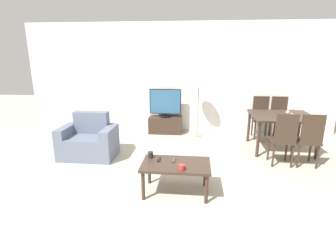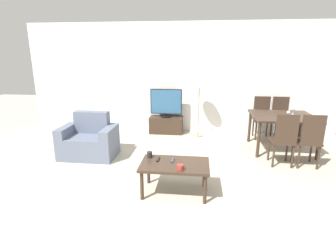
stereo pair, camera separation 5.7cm
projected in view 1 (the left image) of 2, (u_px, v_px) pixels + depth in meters
ground_plane at (156, 219)px, 3.21m from camera, size 18.00×18.00×0.00m
wall_back at (178, 78)px, 6.58m from camera, size 7.78×0.06×2.70m
armchair at (89, 141)px, 5.09m from camera, size 1.04×0.69×0.85m
tv_stand at (165, 125)px, 6.66m from camera, size 0.82×0.41×0.41m
tv at (165, 103)px, 6.50m from camera, size 0.78×0.27×0.70m
coffee_table at (176, 167)px, 3.73m from camera, size 0.97×0.59×0.46m
dining_table at (282, 119)px, 5.37m from camera, size 1.22×1.07×0.74m
dining_chair_near at (283, 137)px, 4.61m from camera, size 0.40×0.40×0.98m
dining_chair_far at (279, 116)px, 6.19m from camera, size 0.40×0.40×0.98m
dining_chair_near_right at (309, 138)px, 4.57m from camera, size 0.40×0.40×0.98m
dining_chair_far_left at (261, 115)px, 6.24m from camera, size 0.40×0.40×0.98m
floor_lamp at (199, 82)px, 6.10m from camera, size 0.39×0.39×1.51m
remote_primary at (159, 159)px, 3.83m from camera, size 0.04×0.15×0.02m
remote_secondary at (174, 160)px, 3.80m from camera, size 0.04×0.15×0.02m
cup_white_near at (181, 167)px, 3.50m from camera, size 0.09×0.09×0.07m
cup_colored_far at (150, 155)px, 3.90m from camera, size 0.08×0.08×0.09m
wine_glass_left at (292, 109)px, 5.41m from camera, size 0.07×0.07×0.15m
wine_glass_center at (288, 113)px, 5.10m from camera, size 0.07×0.07×0.15m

